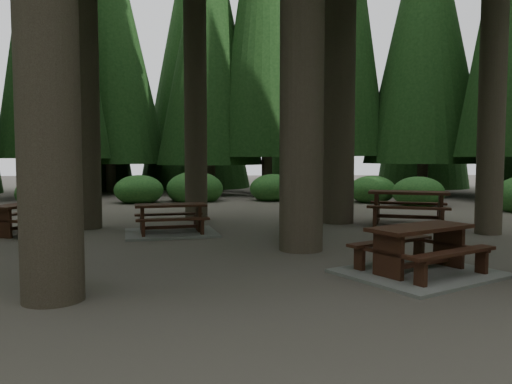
{
  "coord_description": "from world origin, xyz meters",
  "views": [
    {
      "loc": [
        -0.63,
        -9.28,
        1.79
      ],
      "look_at": [
        -0.04,
        0.62,
        1.1
      ],
      "focal_mm": 35.0,
      "sensor_mm": 36.0,
      "label": 1
    }
  ],
  "objects": [
    {
      "name": "picnic_table_b",
      "position": [
        -5.42,
        2.63,
        0.47
      ],
      "size": [
        1.76,
        1.95,
        0.7
      ],
      "rotation": [
        0.0,
        0.0,
        1.25
      ],
      "color": "black",
      "rests_on": "ground"
    },
    {
      "name": "shrub_ring",
      "position": [
        0.7,
        0.75,
        0.4
      ],
      "size": [
        23.86,
        24.64,
        1.49
      ],
      "color": "#1D5520",
      "rests_on": "ground"
    },
    {
      "name": "picnic_table_c",
      "position": [
        -1.93,
        2.38,
        0.23
      ],
      "size": [
        2.38,
        2.1,
        0.7
      ],
      "rotation": [
        0.0,
        0.0,
        0.2
      ],
      "color": "gray",
      "rests_on": "ground"
    },
    {
      "name": "picnic_table_a",
      "position": [
        2.31,
        -1.92,
        0.25
      ],
      "size": [
        2.83,
        2.68,
        0.75
      ],
      "rotation": [
        0.0,
        0.0,
        0.51
      ],
      "color": "gray",
      "rests_on": "ground"
    },
    {
      "name": "picnic_table_d",
      "position": [
        4.21,
        3.71,
        0.59
      ],
      "size": [
        2.49,
        2.26,
        0.89
      ],
      "rotation": [
        0.0,
        0.0,
        -0.36
      ],
      "color": "black",
      "rests_on": "ground"
    },
    {
      "name": "ground",
      "position": [
        0.0,
        0.0,
        0.0
      ],
      "size": [
        80.0,
        80.0,
        0.0
      ],
      "primitive_type": "plane",
      "color": "#4C433E",
      "rests_on": "ground"
    }
  ]
}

